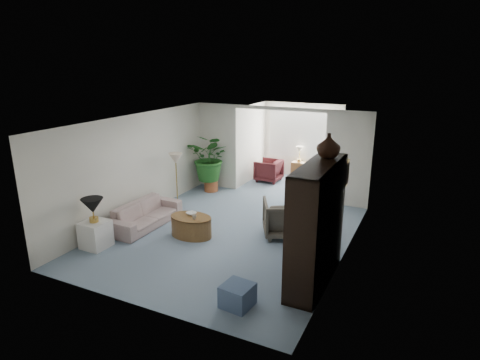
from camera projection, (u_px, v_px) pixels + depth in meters
The scene contains 26 objects.
floor at pixel (228, 235), 8.94m from camera, with size 6.00×6.00×0.00m, color #7B8CA2.
sunroom_floor at pixel (290, 185), 12.47m from camera, with size 2.60×2.60×0.00m, color #7B8CA2.
back_pier_left at pixel (218, 146), 11.96m from camera, with size 1.20×0.12×2.50m, color white.
back_pier_right at pixel (348, 160), 10.37m from camera, with size 1.20×0.12×2.50m, color white.
back_header at pixel (279, 109), 10.82m from camera, with size 2.60×0.12×0.10m, color white.
window_pane at pixel (302, 134), 13.00m from camera, with size 2.20×0.02×1.50m, color white.
window_blinds at pixel (302, 135), 12.97m from camera, with size 2.20×0.02×1.50m, color white.
framed_picture at pixel (345, 175), 7.33m from camera, with size 0.04×0.50×0.40m, color #B1A28E.
sofa at pixel (146, 214), 9.36m from camera, with size 1.91×0.75×0.56m, color #C0B5A3.
end_table at pixel (96, 234), 8.28m from camera, with size 0.51×0.51×0.56m, color white.
table_lamp at pixel (92, 206), 8.10m from camera, with size 0.44×0.44×0.30m, color black.
floor_lamp at pixel (176, 159), 10.47m from camera, with size 0.36×0.36×0.28m, color beige.
coffee_table at pixel (191, 226), 8.83m from camera, with size 0.95×0.95×0.45m, color brown.
coffee_bowl at pixel (191, 213), 8.86m from camera, with size 0.22×0.22×0.05m, color white.
coffee_cup at pixel (194, 217), 8.60m from camera, with size 0.10×0.10×0.09m, color #B6AF9F.
wingback_chair at pixel (284, 218), 8.82m from camera, with size 0.86×0.88×0.80m, color #625A4D.
side_table_dark at pixel (319, 224), 8.82m from camera, with size 0.46×0.37×0.56m, color black.
entertainment_cabinet at pixel (316, 225), 6.80m from camera, with size 0.50×1.89×2.10m, color black.
cabinet_urn at pixel (329, 146), 6.87m from camera, with size 0.40×0.40×0.42m, color black.
ottoman at pixel (237, 295), 6.32m from camera, with size 0.45×0.45×0.36m, color slate.
plant_pot at pixel (211, 186), 11.87m from camera, with size 0.40×0.40×0.32m, color #A0532E.
house_plant at pixel (210, 158), 11.63m from camera, with size 1.24×1.07×1.37m, color #236021.
sunroom_chair_blue at pixel (315, 177), 12.16m from camera, with size 0.70×0.72×0.66m, color slate.
sunroom_chair_maroon at pixel (269, 170), 12.79m from camera, with size 0.74×0.76×0.69m, color #501B1E.
sunroom_table at pixel (299, 170), 13.14m from camera, with size 0.44×0.34×0.53m, color brown.
shelf_clutter at pixel (313, 229), 6.82m from camera, with size 0.30×1.07×1.06m.
Camera 1 is at (3.83, -7.28, 3.71)m, focal length 30.34 mm.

